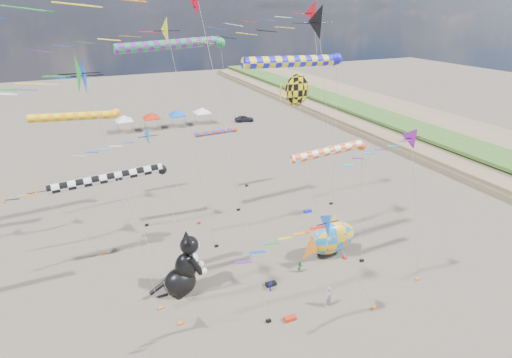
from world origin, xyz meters
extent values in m
cone|color=blue|center=(-11.75, 9.76, 18.23)|extent=(2.06, 2.20, 2.27)
cylinder|color=#B2B2B2|center=(-10.76, 9.76, 9.11)|extent=(2.02, 0.02, 18.23)
cube|color=black|center=(-9.76, 9.76, 0.10)|extent=(0.36, 0.24, 0.20)
cone|color=#82158D|center=(7.78, 4.35, 13.66)|extent=(1.52, 1.63, 1.68)
cylinder|color=#B2B2B2|center=(9.54, 4.35, 6.83)|extent=(3.53, 0.02, 13.67)
cube|color=black|center=(11.29, 4.35, 0.10)|extent=(0.36, 0.24, 0.20)
cone|color=red|center=(10.35, 19.55, 21.18)|extent=(2.48, 2.65, 2.73)
cylinder|color=#B2B2B2|center=(11.47, 19.55, 10.59)|extent=(2.26, 0.02, 21.18)
cube|color=black|center=(12.59, 19.55, 0.10)|extent=(0.36, 0.24, 0.20)
cone|color=blue|center=(-7.23, 21.46, 10.37)|extent=(1.92, 2.05, 2.12)
cylinder|color=#B2B2B2|center=(-5.23, 21.46, 5.18)|extent=(4.02, 0.02, 10.38)
cube|color=black|center=(-3.23, 21.46, 0.10)|extent=(0.36, 0.24, 0.20)
cone|color=orange|center=(-16.22, 19.50, 7.74)|extent=(1.49, 1.59, 1.64)
cylinder|color=#B2B2B2|center=(-14.71, 19.50, 3.87)|extent=(3.03, 0.02, 7.75)
cube|color=black|center=(-13.21, 19.50, 0.10)|extent=(0.36, 0.24, 0.20)
cone|color=blue|center=(1.83, 3.02, 9.54)|extent=(1.60, 1.71, 1.77)
cylinder|color=#B2B2B2|center=(3.68, 3.02, 4.77)|extent=(3.73, 0.02, 9.55)
cube|color=black|center=(5.53, 3.02, 0.10)|extent=(0.36, 0.24, 0.20)
cone|color=black|center=(6.04, 12.53, 20.65)|extent=(2.74, 2.94, 3.03)
cylinder|color=#B2B2B2|center=(7.42, 12.53, 10.32)|extent=(2.78, 0.02, 20.65)
cube|color=black|center=(8.80, 12.53, 0.10)|extent=(0.36, 0.24, 0.20)
cone|color=#E2FF1D|center=(-4.75, 16.38, 20.07)|extent=(2.16, 2.31, 2.38)
cylinder|color=#B2B2B2|center=(-3.84, 16.38, 10.04)|extent=(1.85, 0.02, 20.07)
cube|color=black|center=(-2.93, 16.38, 0.10)|extent=(0.36, 0.24, 0.20)
cylinder|color=#B2B2B2|center=(-4.26, 5.11, 11.20)|extent=(3.24, 0.02, 22.41)
cube|color=black|center=(-2.65, 5.11, 0.10)|extent=(0.36, 0.24, 0.20)
cone|color=#119423|center=(-11.28, 7.54, 18.61)|extent=(2.13, 2.28, 2.35)
cylinder|color=#B2B2B2|center=(-10.02, 7.54, 9.31)|extent=(2.56, 0.02, 18.62)
cube|color=black|center=(-8.75, 7.54, 0.10)|extent=(0.36, 0.24, 0.20)
cylinder|color=black|center=(-12.04, 12.14, 10.65)|extent=(7.73, 0.69, 0.69)
sphere|color=black|center=(-8.17, 12.14, 10.65)|extent=(0.72, 0.72, 0.72)
cylinder|color=#B2B2B2|center=(-7.42, 12.14, 5.33)|extent=(1.52, 0.02, 10.66)
cube|color=black|center=(-6.67, 12.14, 0.10)|extent=(0.36, 0.24, 0.20)
cylinder|color=orange|center=(-13.70, 23.33, 12.60)|extent=(7.43, 0.75, 0.75)
sphere|color=orange|center=(-9.98, 23.33, 12.60)|extent=(0.79, 0.79, 0.79)
cylinder|color=#B2B2B2|center=(-9.23, 23.33, 6.30)|extent=(1.52, 0.02, 12.60)
cube|color=black|center=(-8.48, 23.33, 0.10)|extent=(0.36, 0.24, 0.20)
cylinder|color=red|center=(1.32, 28.42, 7.88)|extent=(5.01, 0.61, 0.61)
sphere|color=red|center=(3.83, 28.42, 7.88)|extent=(0.64, 0.64, 0.64)
cylinder|color=#B2B2B2|center=(4.58, 28.42, 3.94)|extent=(1.52, 0.02, 7.89)
cube|color=black|center=(5.33, 28.42, 0.10)|extent=(0.36, 0.24, 0.20)
cylinder|color=#1A9040|center=(-4.57, 22.61, 18.54)|extent=(9.87, 0.90, 0.90)
sphere|color=#1A9040|center=(0.37, 22.61, 18.54)|extent=(0.94, 0.94, 0.94)
cylinder|color=#B2B2B2|center=(1.12, 22.61, 9.27)|extent=(1.52, 0.02, 18.54)
cube|color=black|center=(1.87, 22.61, 0.10)|extent=(0.36, 0.24, 0.20)
cylinder|color=#ED5310|center=(3.92, 8.58, 11.50)|extent=(6.41, 0.68, 0.68)
sphere|color=#ED5310|center=(7.12, 8.58, 11.50)|extent=(0.72, 0.72, 0.72)
cylinder|color=#B2B2B2|center=(7.87, 8.58, 5.75)|extent=(1.52, 0.02, 11.51)
cube|color=black|center=(8.62, 8.58, 0.10)|extent=(0.36, 0.24, 0.20)
cylinder|color=#1516DB|center=(1.71, 10.79, 18.06)|extent=(7.83, 0.83, 0.83)
sphere|color=#1516DB|center=(5.63, 10.79, 18.06)|extent=(0.87, 0.87, 0.87)
cylinder|color=#B2B2B2|center=(6.38, 10.79, 9.03)|extent=(1.52, 0.02, 18.06)
cube|color=black|center=(7.13, 10.79, 0.10)|extent=(0.36, 0.24, 0.20)
ellipsoid|color=yellow|center=(3.61, 13.14, 15.42)|extent=(2.20, 0.40, 2.64)
cone|color=yellow|center=(2.11, 13.14, 15.42)|extent=(0.12, 1.80, 1.80)
cylinder|color=#B2B2B2|center=(4.61, 12.14, 7.71)|extent=(2.03, 2.03, 15.42)
cube|color=black|center=(5.61, 11.14, 0.10)|extent=(0.36, 0.24, 0.20)
ellipsoid|color=#1371BD|center=(6.46, 10.54, 1.95)|extent=(5.16, 3.14, 3.21)
cone|color=orange|center=(3.68, 10.54, 1.95)|extent=(2.30, 0.75, 2.36)
cone|color=yellow|center=(6.68, 10.54, 3.56)|extent=(1.68, 0.56, 1.71)
cylinder|color=#B2B2B2|center=(7.60, 10.04, 0.71)|extent=(0.33, 1.04, 1.44)
cube|color=red|center=(7.46, 9.54, 0.10)|extent=(0.36, 0.24, 0.20)
imported|color=gray|center=(2.44, 4.74, 0.90)|extent=(0.78, 0.68, 1.80)
imported|color=#1E8E2F|center=(2.53, 9.43, 0.58)|extent=(0.58, 0.46, 1.16)
imported|color=#2E31AC|center=(-0.94, 8.31, 0.50)|extent=(0.63, 0.50, 1.00)
cube|color=red|center=(-1.08, 4.62, 0.15)|extent=(0.90, 0.44, 0.30)
cube|color=black|center=(-0.62, 8.86, 0.15)|extent=(0.90, 0.44, 0.30)
cube|color=#1223BC|center=(8.98, 18.92, 0.15)|extent=(0.90, 0.44, 0.30)
cube|color=white|center=(-6.00, 60.00, 2.25)|extent=(3.00, 3.00, 0.15)
pyramid|color=white|center=(-6.00, 60.00, 3.30)|extent=(4.20, 4.20, 1.00)
cylinder|color=#999999|center=(-7.30, 58.70, 1.10)|extent=(0.08, 0.08, 2.20)
cylinder|color=#999999|center=(-4.70, 58.70, 1.10)|extent=(0.08, 0.08, 2.20)
cylinder|color=#999999|center=(-7.30, 61.30, 1.10)|extent=(0.08, 0.08, 2.20)
cylinder|color=#999999|center=(-4.70, 61.30, 1.10)|extent=(0.08, 0.08, 2.20)
cube|color=red|center=(-1.00, 60.00, 2.25)|extent=(3.00, 3.00, 0.15)
pyramid|color=red|center=(-1.00, 60.00, 3.30)|extent=(4.20, 4.20, 1.00)
cylinder|color=#999999|center=(-2.30, 58.70, 1.10)|extent=(0.08, 0.08, 2.20)
cylinder|color=#999999|center=(0.30, 58.70, 1.10)|extent=(0.08, 0.08, 2.20)
cylinder|color=#999999|center=(-2.30, 61.30, 1.10)|extent=(0.08, 0.08, 2.20)
cylinder|color=#999999|center=(0.30, 61.30, 1.10)|extent=(0.08, 0.08, 2.20)
cube|color=blue|center=(4.00, 60.00, 2.25)|extent=(3.00, 3.00, 0.15)
pyramid|color=blue|center=(4.00, 60.00, 3.30)|extent=(4.20, 4.20, 1.00)
cylinder|color=#999999|center=(2.70, 58.70, 1.10)|extent=(0.08, 0.08, 2.20)
cylinder|color=#999999|center=(5.30, 58.70, 1.10)|extent=(0.08, 0.08, 2.20)
cylinder|color=#999999|center=(2.70, 61.30, 1.10)|extent=(0.08, 0.08, 2.20)
cylinder|color=#999999|center=(5.30, 61.30, 1.10)|extent=(0.08, 0.08, 2.20)
cube|color=white|center=(9.00, 60.00, 2.25)|extent=(3.00, 3.00, 0.15)
pyramid|color=white|center=(9.00, 60.00, 3.30)|extent=(4.20, 4.20, 1.00)
cylinder|color=#999999|center=(7.70, 58.70, 1.10)|extent=(0.08, 0.08, 2.20)
cylinder|color=#999999|center=(10.30, 58.70, 1.10)|extent=(0.08, 0.08, 2.20)
cylinder|color=#999999|center=(7.70, 61.30, 1.10)|extent=(0.08, 0.08, 2.20)
cylinder|color=#999999|center=(10.30, 61.30, 1.10)|extent=(0.08, 0.08, 2.20)
imported|color=#26262D|center=(17.18, 58.00, 0.66)|extent=(4.09, 2.31, 1.31)
camera|label=1|loc=(-12.91, -15.69, 21.79)|focal=28.00mm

